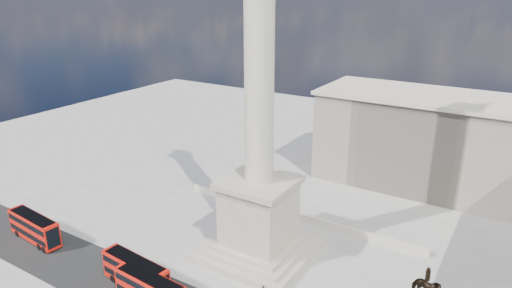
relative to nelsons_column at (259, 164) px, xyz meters
name	(u,v)px	position (x,y,z in m)	size (l,w,h in m)	color
ground	(238,271)	(0.00, -5.00, -12.92)	(180.00, 180.00, 0.00)	#A3A09A
nelsons_column	(259,164)	(0.00, 0.00, 0.00)	(14.00, 14.00, 49.85)	#AFA292
balustrade_wall	(296,216)	(0.00, 11.00, -12.37)	(40.00, 0.60, 1.10)	beige
building_northeast	(467,147)	(20.00, 35.00, -4.59)	(51.00, 17.00, 16.60)	#B9AB98
red_bus_a	(136,273)	(-8.36, -14.27, -10.86)	(9.83, 3.03, 3.92)	red
red_bus_e	(35,228)	(-28.40, -14.19, -10.85)	(9.85, 3.02, 3.93)	red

